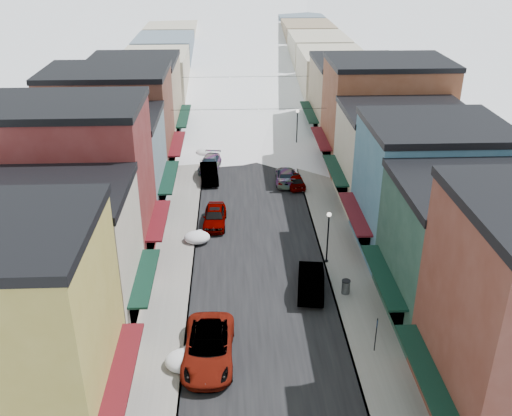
{
  "coord_description": "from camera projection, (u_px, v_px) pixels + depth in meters",
  "views": [
    {
      "loc": [
        -1.87,
        -18.53,
        22.98
      ],
      "look_at": [
        0.0,
        23.92,
        2.4
      ],
      "focal_mm": 40.0,
      "sensor_mm": 36.0,
      "label": 1
    }
  ],
  "objects": [
    {
      "name": "bldg_r_green",
      "position": [
        473.0,
        253.0,
        35.99
      ],
      "size": [
        11.3,
        9.2,
        9.5
      ],
      "color": "#1E3E32",
      "rests_on": "ground"
    },
    {
      "name": "car_silver_wagon",
      "position": [
        210.0,
        163.0,
        60.94
      ],
      "size": [
        2.64,
        5.14,
        1.43
      ],
      "primitive_type": "imported",
      "rotation": [
        0.0,
        0.0,
        -0.14
      ],
      "color": "#9C9FA4",
      "rests_on": "ground"
    },
    {
      "name": "car_silver_sedan",
      "position": [
        215.0,
        216.0,
        49.38
      ],
      "size": [
        2.08,
        4.82,
        1.62
      ],
      "primitive_type": "imported",
      "rotation": [
        0.0,
        0.0,
        -0.04
      ],
      "color": "#9E9FA6",
      "rests_on": "ground"
    },
    {
      "name": "car_lane_white",
      "position": [
        252.0,
        101.0,
        82.97
      ],
      "size": [
        3.22,
        5.98,
        1.59
      ],
      "primitive_type": "imported",
      "rotation": [
        0.0,
        0.0,
        3.24
      ],
      "color": "silver",
      "rests_on": "ground"
    },
    {
      "name": "car_lane_silver",
      "position": [
        241.0,
        112.0,
        78.13
      ],
      "size": [
        2.04,
        4.61,
        1.54
      ],
      "primitive_type": "imported",
      "rotation": [
        0.0,
        0.0,
        0.05
      ],
      "color": "#93959B",
      "rests_on": "ground"
    },
    {
      "name": "bldg_l_yellow",
      "position": [
        0.0,
        331.0,
        27.32
      ],
      "size": [
        11.3,
        8.7,
        11.5
      ],
      "color": "#B59F42",
      "rests_on": "ground"
    },
    {
      "name": "parking_sign",
      "position": [
        376.0,
        332.0,
        33.92
      ],
      "size": [
        0.13,
        0.31,
        2.38
      ],
      "color": "black",
      "rests_on": "sidewalk_right"
    },
    {
      "name": "car_dark_hatch",
      "position": [
        209.0,
        173.0,
        58.32
      ],
      "size": [
        2.14,
        5.01,
        1.61
      ],
      "primitive_type": "imported",
      "rotation": [
        0.0,
        0.0,
        0.09
      ],
      "color": "black",
      "rests_on": "ground"
    },
    {
      "name": "bldg_r_brick_far",
      "position": [
        384.0,
        114.0,
        59.87
      ],
      "size": [
        13.3,
        9.2,
        11.5
      ],
      "color": "brown",
      "rests_on": "ground"
    },
    {
      "name": "snow_pile_mid",
      "position": [
        197.0,
        237.0,
        46.81
      ],
      "size": [
        2.14,
        2.52,
        0.91
      ],
      "color": "white",
      "rests_on": "ground"
    },
    {
      "name": "overhead_cables",
      "position": [
        247.0,
        91.0,
        66.76
      ],
      "size": [
        16.4,
        15.04,
        0.04
      ],
      "color": "black",
      "rests_on": "ground"
    },
    {
      "name": "bldg_l_cream",
      "position": [
        52.0,
        258.0,
        35.39
      ],
      "size": [
        11.3,
        8.2,
        9.5
      ],
      "color": "beige",
      "rests_on": "ground"
    },
    {
      "name": "streetlamp_near",
      "position": [
        328.0,
        231.0,
        42.71
      ],
      "size": [
        0.35,
        0.35,
        4.22
      ],
      "color": "black",
      "rests_on": "sidewalk_right"
    },
    {
      "name": "car_gray_suv",
      "position": [
        294.0,
        180.0,
        56.99
      ],
      "size": [
        2.22,
        4.32,
        1.41
      ],
      "primitive_type": "imported",
      "rotation": [
        0.0,
        0.0,
        3.28
      ],
      "color": "#919399",
      "rests_on": "ground"
    },
    {
      "name": "streetlamp_far",
      "position": [
        297.0,
        124.0,
        65.63
      ],
      "size": [
        0.39,
        0.39,
        4.67
      ],
      "color": "black",
      "rests_on": "sidewalk_right"
    },
    {
      "name": "car_black_sedan",
      "position": [
        286.0,
        176.0,
        57.81
      ],
      "size": [
        2.36,
        5.14,
        1.46
      ],
      "primitive_type": "imported",
      "rotation": [
        0.0,
        0.0,
        3.08
      ],
      "color": "black",
      "rests_on": "ground"
    },
    {
      "name": "road",
      "position": [
        245.0,
        112.0,
        80.7
      ],
      "size": [
        10.0,
        160.0,
        0.01
      ],
      "primitive_type": "cube",
      "color": "black",
      "rests_on": "ground"
    },
    {
      "name": "bldg_r_cream",
      "position": [
        402.0,
        156.0,
        52.3
      ],
      "size": [
        12.3,
        9.2,
        9.0
      ],
      "color": "beige",
      "rests_on": "ground"
    },
    {
      "name": "bldg_r_blue",
      "position": [
        429.0,
        188.0,
        43.86
      ],
      "size": [
        11.3,
        9.2,
        10.5
      ],
      "color": "#396881",
      "rests_on": "ground"
    },
    {
      "name": "bldg_r_tan",
      "position": [
        355.0,
        99.0,
        69.26
      ],
      "size": [
        11.3,
        11.2,
        9.5
      ],
      "color": "#957F61",
      "rests_on": "ground"
    },
    {
      "name": "snow_pile_near",
      "position": [
        185.0,
        360.0,
        33.31
      ],
      "size": [
        2.31,
        2.62,
        0.98
      ],
      "color": "white",
      "rests_on": "ground"
    },
    {
      "name": "bldg_l_tan",
      "position": [
        135.0,
        102.0,
        67.2
      ],
      "size": [
        11.3,
        11.2,
        10.0
      ],
      "color": "#9A8465",
      "rests_on": "ground"
    },
    {
      "name": "snow_pile_far",
      "position": [
        206.0,
        152.0,
        64.79
      ],
      "size": [
        2.27,
        2.6,
        0.96
      ],
      "color": "white",
      "rests_on": "ground"
    },
    {
      "name": "distant_blocks",
      "position": [
        241.0,
        53.0,
        99.64
      ],
      "size": [
        34.0,
        55.0,
        8.0
      ],
      "color": "gray",
      "rests_on": "ground"
    },
    {
      "name": "bldg_l_grayblue",
      "position": [
        105.0,
        164.0,
        50.34
      ],
      "size": [
        11.3,
        9.2,
        9.0
      ],
      "color": "slate",
      "rests_on": "ground"
    },
    {
      "name": "trash_can",
      "position": [
        346.0,
        287.0,
        39.81
      ],
      "size": [
        0.61,
        0.61,
        1.04
      ],
      "color": "#545659",
      "rests_on": "sidewalk_right"
    },
    {
      "name": "bldg_l_brick_near",
      "position": [
        72.0,
        185.0,
        41.91
      ],
      "size": [
        12.3,
        8.2,
        12.5
      ],
      "color": "maroon",
      "rests_on": "ground"
    },
    {
      "name": "bldg_l_brick_far",
      "position": [
        111.0,
        123.0,
        57.96
      ],
      "size": [
        13.3,
        9.2,
        11.0
      ],
      "color": "brown",
      "rests_on": "ground"
    },
    {
      "name": "sidewalk_right",
      "position": [
        291.0,
        111.0,
        80.93
      ],
      "size": [
        3.2,
        160.0,
        0.15
      ],
      "primitive_type": "cube",
      "color": "gray",
      "rests_on": "ground"
    },
    {
      "name": "car_white_suv",
      "position": [
        209.0,
        348.0,
        33.65
      ],
      "size": [
        3.11,
        6.44,
        1.77
      ],
      "primitive_type": "imported",
      "rotation": [
        0.0,
        0.0,
        -0.03
      ],
      "color": "white",
      "rests_on": "ground"
    },
    {
      "name": "curb_left",
      "position": [
        209.0,
        112.0,
        80.47
      ],
      "size": [
        0.1,
        160.0,
        0.15
      ],
      "primitive_type": "cube",
      "color": "slate",
      "rests_on": "ground"
    },
    {
      "name": "sidewalk_left",
      "position": [
        198.0,
        113.0,
        80.4
      ],
      "size": [
        3.2,
        160.0,
        0.15
      ],
      "primitive_type": "cube",
      "color": "gray",
      "rests_on": "ground"
    },
    {
      "name": "curb_right",
      "position": [
        280.0,
        112.0,
        80.87
      ],
      "size": [
        0.1,
        160.0,
        0.15
      ],
      "primitive_type": "cube",
      "color": "slate",
      "rests_on": "ground"
    },
    {
      "name": "car_green_sedan",
      "position": [
        311.0,
        280.0,
        40.22
      ],
      "size": [
        2.45,
        5.35,
        1.7
      ],
      "primitive_type": "imported",
      "rotation": [
        0.0,
        0.0,
        3.01
      ],
      "color": "black",
      "rests_on": "ground"
    }
  ]
}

